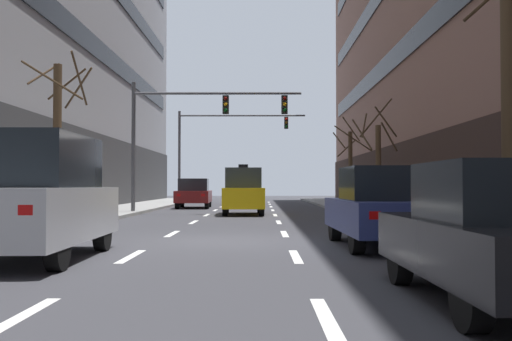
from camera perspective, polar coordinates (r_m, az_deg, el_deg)
ground_plane at (r=13.82m, az=-3.16°, el=-6.85°), size 120.00×120.00×0.00m
sidewalk_right at (r=14.77m, az=21.58°, el=-6.13°), size 3.30×80.00×0.14m
lane_stripe_l1_s2 at (r=6.33m, az=-22.08°, el=-13.14°), size 0.16×2.00×0.01m
lane_stripe_l1_s3 at (r=11.06m, az=-12.02°, el=-8.14°), size 0.16×2.00×0.01m
lane_stripe_l1_s4 at (r=15.96m, az=-8.12°, el=-6.10°), size 0.16×2.00×0.01m
lane_stripe_l1_s5 at (r=20.91m, az=-6.08°, el=-5.00°), size 0.16×2.00×0.01m
lane_stripe_l1_s6 at (r=25.87m, az=-4.82°, el=-4.32°), size 0.16×2.00×0.01m
lane_stripe_l1_s7 at (r=30.85m, az=-3.97°, el=-3.86°), size 0.16×2.00×0.01m
lane_stripe_l1_s8 at (r=35.83m, az=-3.35°, el=-3.53°), size 0.16×2.00×0.01m
lane_stripe_l1_s9 at (r=40.82m, az=-2.89°, el=-3.28°), size 0.16×2.00×0.01m
lane_stripe_l1_s10 at (r=45.81m, az=-2.52°, el=-3.08°), size 0.16×2.00×0.01m
lane_stripe_l2_s2 at (r=5.91m, az=6.86°, el=-14.09°), size 0.16×2.00×0.01m
lane_stripe_l2_s3 at (r=10.83m, az=3.87°, el=-8.32°), size 0.16×2.00×0.01m
lane_stripe_l2_s4 at (r=15.80m, az=2.78°, el=-6.16°), size 0.16×2.00×0.01m
lane_stripe_l2_s5 at (r=20.78m, az=2.21°, el=-5.03°), size 0.16×2.00×0.01m
lane_stripe_l2_s6 at (r=25.77m, az=1.87°, el=-4.34°), size 0.16×2.00×0.01m
lane_stripe_l2_s7 at (r=30.77m, az=1.63°, el=-3.87°), size 0.16×2.00×0.01m
lane_stripe_l2_s8 at (r=35.76m, az=1.47°, el=-3.53°), size 0.16×2.00×0.01m
lane_stripe_l2_s9 at (r=40.76m, az=1.34°, el=-3.28°), size 0.16×2.00×0.01m
lane_stripe_l2_s10 at (r=45.75m, az=1.24°, el=-3.08°), size 0.16×2.00×0.01m
taxi_driving_0 at (r=26.18m, az=-1.25°, el=-2.05°), size 1.93×4.32×2.24m
car_driving_1 at (r=34.09m, az=-6.04°, el=-2.24°), size 2.05×4.57×1.69m
car_driving_2 at (r=10.95m, az=-20.56°, el=-2.47°), size 1.99×4.56×2.18m
car_parked_0 at (r=6.95m, az=22.47°, el=-5.74°), size 1.77×4.16×1.55m
car_parked_1 at (r=12.69m, az=12.27°, el=-3.54°), size 1.98×4.54×1.69m
traffic_signal_0 at (r=26.87m, az=-6.09°, el=4.91°), size 7.71×0.35×5.85m
traffic_signal_1 at (r=41.86m, az=-3.73°, el=3.20°), size 9.03×0.35×6.45m
street_tree_0 at (r=20.41m, az=-18.66°, el=3.21°), size 2.06×2.24×5.45m
street_tree_1 at (r=25.24m, az=11.72°, el=0.90°), size 1.85×1.80×4.94m
street_tree_2 at (r=12.81m, az=23.39°, el=6.06°), size 1.87×1.89×5.96m
street_tree_3 at (r=32.75m, az=9.11°, el=0.60°), size 2.05×1.83×4.93m
pedestrian_0 at (r=27.09m, az=12.71°, el=-1.93°), size 0.35×0.46×1.60m
pedestrian_1 at (r=22.98m, az=16.29°, el=-2.05°), size 0.29×0.51×1.57m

